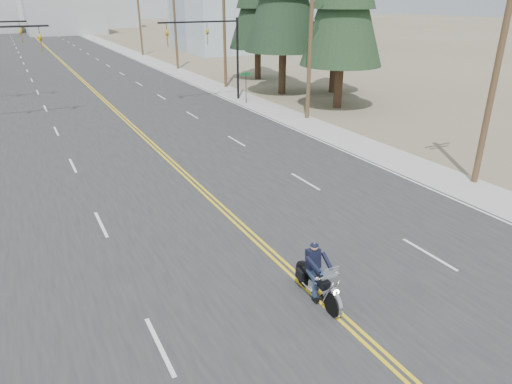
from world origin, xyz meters
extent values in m
plane|color=#776D56|center=(0.00, 0.00, 0.00)|extent=(400.00, 400.00, 0.00)
cube|color=#303033|center=(0.00, 70.00, 0.01)|extent=(20.00, 200.00, 0.01)
cube|color=#A5A5A0|center=(11.50, 70.00, 0.01)|extent=(3.00, 200.00, 0.01)
imported|color=#BF8C0C|center=(-4.70, 32.00, 6.05)|extent=(0.21, 0.26, 1.30)
cylinder|color=black|center=(11.00, 32.00, 3.50)|extent=(0.20, 0.20, 7.00)
cylinder|color=black|center=(7.50, 32.00, 6.70)|extent=(7.00, 0.14, 0.14)
imported|color=#BF8C0C|center=(8.20, 32.00, 6.05)|extent=(0.21, 0.26, 1.30)
imported|color=#BF8C0C|center=(4.70, 32.00, 6.05)|extent=(0.21, 0.26, 1.30)
imported|color=#BF8C0C|center=(-5.60, 40.00, 6.05)|extent=(0.21, 0.26, 1.30)
cylinder|color=black|center=(10.80, 30.00, 1.30)|extent=(0.06, 0.06, 2.60)
cube|color=#0C5926|center=(10.80, 30.00, 2.50)|extent=(0.90, 0.03, 0.25)
cylinder|color=brown|center=(12.50, 8.00, 5.50)|extent=(0.30, 0.30, 11.00)
cylinder|color=brown|center=(12.50, 23.00, 5.75)|extent=(0.30, 0.30, 11.50)
cylinder|color=brown|center=(12.50, 38.00, 5.50)|extent=(0.30, 0.30, 11.00)
cylinder|color=brown|center=(12.50, 53.00, 5.75)|extent=(0.30, 0.30, 11.50)
cylinder|color=brown|center=(12.50, 70.00, 5.50)|extent=(0.30, 0.30, 11.00)
cube|color=#ADB2B7|center=(8.00, 125.00, 7.00)|extent=(18.00, 14.00, 14.00)
cube|color=#B7BCC6|center=(25.00, 150.00, 6.00)|extent=(14.00, 14.00, 12.00)
cylinder|color=#382619|center=(16.78, 24.85, 1.74)|extent=(0.68, 0.68, 3.48)
cylinder|color=#382619|center=(20.61, 30.61, 1.50)|extent=(0.66, 0.66, 3.00)
cone|color=black|center=(20.61, 30.61, 7.51)|extent=(5.63, 5.63, 9.01)
cylinder|color=#382619|center=(15.84, 32.30, 1.98)|extent=(0.69, 0.69, 3.95)
cylinder|color=#382619|center=(17.93, 41.09, 1.68)|extent=(0.79, 0.79, 3.37)
camera|label=1|loc=(-7.22, -5.62, 8.56)|focal=32.00mm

